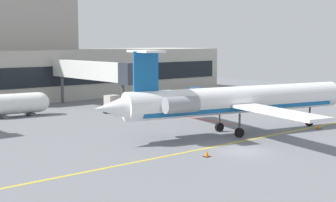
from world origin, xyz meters
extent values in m
cube|color=slate|center=(0.00, 0.00, -0.05)|extent=(120.00, 120.00, 0.10)
cube|color=yellow|center=(0.00, 2.75, 0.00)|extent=(108.00, 0.24, 0.01)
cube|color=red|center=(9.37, 13.33, 0.00)|extent=(0.30, 8.00, 0.01)
cube|color=#ADA89E|center=(3.75, 47.60, 3.84)|extent=(70.23, 15.19, 7.68)
cube|color=black|center=(3.75, 39.95, 3.90)|extent=(67.42, 0.12, 2.96)
cube|color=silver|center=(4.60, 31.28, 5.18)|extent=(1.40, 17.44, 2.40)
cube|color=#2D333D|center=(4.60, 21.66, 5.18)|extent=(2.40, 2.00, 2.64)
cylinder|color=#4C4C51|center=(4.60, 38.50, 1.99)|extent=(0.44, 0.44, 3.98)
cylinder|color=#4C4C51|center=(4.60, 23.36, 1.99)|extent=(0.44, 0.44, 3.98)
cylinder|color=white|center=(5.91, 5.54, 3.36)|extent=(24.20, 8.08, 2.63)
cube|color=#145999|center=(5.91, 5.54, 2.64)|extent=(21.78, 7.27, 0.47)
cone|color=white|center=(18.60, 2.57, 3.36)|extent=(3.41, 3.17, 2.58)
cone|color=white|center=(-7.05, 8.57, 3.36)|extent=(3.84, 2.96, 2.24)
cube|color=white|center=(6.83, 11.95, 2.97)|extent=(4.87, 10.61, 0.28)
cube|color=white|center=(3.89, -0.62, 2.97)|extent=(4.87, 10.61, 0.28)
cylinder|color=gray|center=(-1.17, 9.32, 3.56)|extent=(3.40, 2.13, 1.45)
cylinder|color=gray|center=(-2.12, 5.28, 3.56)|extent=(3.40, 2.13, 1.45)
cube|color=#145999|center=(-4.00, 7.86, 6.43)|extent=(2.36, 0.77, 3.51)
cube|color=white|center=(-4.00, 7.86, 8.18)|extent=(2.75, 4.52, 0.20)
cylinder|color=#3F3F44|center=(14.87, 3.44, 1.47)|extent=(0.20, 0.20, 1.59)
cylinder|color=black|center=(14.87, 3.44, 0.45)|extent=(0.96, 0.55, 0.90)
cylinder|color=#3F3F44|center=(5.12, 7.48, 1.47)|extent=(0.20, 0.20, 1.59)
cylinder|color=black|center=(5.12, 7.48, 0.45)|extent=(0.96, 0.55, 0.90)
cylinder|color=#3F3F44|center=(4.34, 4.15, 1.47)|extent=(0.20, 0.20, 1.59)
cylinder|color=black|center=(4.34, 4.15, 0.45)|extent=(0.96, 0.55, 0.90)
cube|color=#1E4CB2|center=(21.57, 26.48, 0.59)|extent=(3.19, 4.32, 0.48)
cube|color=#1A4197|center=(21.06, 27.50, 1.45)|extent=(1.96, 2.07, 1.24)
cylinder|color=black|center=(20.25, 27.41, 0.35)|extent=(0.56, 0.75, 0.70)
cylinder|color=black|center=(21.62, 28.10, 0.35)|extent=(0.56, 0.75, 0.70)
cylinder|color=black|center=(21.53, 24.87, 0.35)|extent=(0.56, 0.75, 0.70)
cylinder|color=black|center=(22.89, 25.55, 0.35)|extent=(0.56, 0.75, 0.70)
cube|color=silver|center=(4.49, 24.55, 0.63)|extent=(2.09, 3.39, 0.56)
cube|color=#B8B1A9|center=(4.42, 25.46, 1.58)|extent=(1.75, 1.43, 1.35)
cylinder|color=black|center=(3.49, 25.62, 0.35)|extent=(0.33, 0.72, 0.70)
cylinder|color=black|center=(5.32, 25.76, 0.35)|extent=(0.33, 0.72, 0.70)
cylinder|color=black|center=(3.67, 23.34, 0.35)|extent=(0.33, 0.72, 0.70)
cylinder|color=black|center=(5.50, 23.49, 0.35)|extent=(0.33, 0.72, 0.70)
cylinder|color=white|center=(-6.11, 30.48, 1.58)|extent=(6.05, 3.32, 2.47)
sphere|color=white|center=(-3.28, 30.04, 1.58)|extent=(2.42, 2.42, 2.42)
cube|color=#59595B|center=(-7.84, 30.48, 0.17)|extent=(0.60, 2.22, 0.35)
cube|color=#59595B|center=(-4.39, 30.48, 0.17)|extent=(0.60, 2.22, 0.35)
cone|color=orange|center=(-3.74, 0.48, 0.28)|extent=(0.36, 0.36, 0.55)
cube|color=black|center=(-3.74, 0.48, 0.02)|extent=(0.47, 0.47, 0.04)
cone|color=orange|center=(14.03, 1.74, 0.28)|extent=(0.36, 0.36, 0.55)
cube|color=black|center=(14.03, 1.74, 0.02)|extent=(0.47, 0.47, 0.04)
camera|label=1|loc=(-31.32, -26.75, 9.08)|focal=53.50mm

